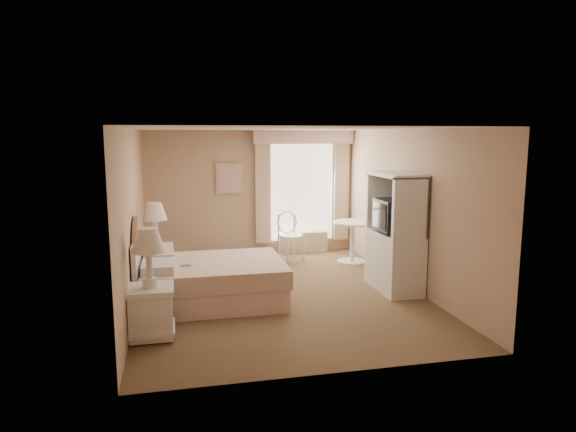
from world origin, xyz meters
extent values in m
cube|color=brown|center=(0.00, 0.00, 0.00)|extent=(4.20, 5.50, 0.01)
cube|color=silver|center=(0.00, 0.00, 2.50)|extent=(4.20, 5.50, 0.01)
cube|color=tan|center=(0.00, 2.75, 1.25)|extent=(4.20, 0.01, 2.50)
cube|color=tan|center=(0.00, -2.75, 1.25)|extent=(4.20, 0.01, 2.50)
cube|color=tan|center=(-2.10, 0.00, 1.25)|extent=(0.01, 5.50, 2.50)
cube|color=tan|center=(2.10, 0.00, 1.25)|extent=(0.01, 5.50, 2.50)
cube|color=white|center=(1.05, 2.72, 1.25)|extent=(1.30, 0.02, 2.00)
cube|color=beige|center=(0.22, 2.67, 1.25)|extent=(0.30, 0.08, 2.05)
cube|color=beige|center=(1.88, 2.67, 1.25)|extent=(0.30, 0.08, 2.05)
cube|color=#DC968F|center=(1.05, 2.63, 2.37)|extent=(2.05, 0.20, 0.28)
cube|color=beige|center=(1.05, 2.63, 0.21)|extent=(1.00, 0.22, 0.42)
cube|color=tan|center=(-0.45, 2.72, 1.55)|extent=(0.52, 0.03, 0.62)
cube|color=beige|center=(-0.45, 2.70, 1.55)|extent=(0.42, 0.02, 0.52)
cube|color=#DC968F|center=(-1.00, -0.18, 0.17)|extent=(1.95, 1.49, 0.33)
cube|color=beige|center=(-1.00, -0.18, 0.47)|extent=(2.01, 1.54, 0.26)
cube|color=beige|center=(-1.77, -0.54, 0.65)|extent=(0.42, 0.58, 0.13)
cube|color=beige|center=(-1.77, 0.17, 0.65)|extent=(0.42, 0.58, 0.13)
cube|color=green|center=(-1.40, -0.32, 0.60)|extent=(0.14, 0.10, 0.01)
cube|color=silver|center=(-2.05, -0.18, 0.51)|extent=(0.06, 1.58, 1.02)
cylinder|color=#9A7F52|center=(-2.05, -0.18, 0.60)|extent=(0.05, 1.40, 1.40)
cube|color=white|center=(-1.84, -1.37, 0.29)|extent=(0.50, 0.50, 0.54)
cube|color=white|center=(-1.84, -1.37, 0.60)|extent=(0.54, 0.54, 0.07)
cube|color=white|center=(-1.84, -1.37, 0.11)|extent=(0.54, 0.54, 0.05)
cylinder|color=silver|center=(-1.84, -1.37, 0.68)|extent=(0.17, 0.17, 0.11)
cylinder|color=silver|center=(-1.84, -1.37, 0.90)|extent=(0.08, 0.08, 0.43)
cone|color=silver|center=(-1.84, -1.37, 1.19)|extent=(0.39, 0.39, 0.28)
cube|color=white|center=(-1.84, 0.93, 0.29)|extent=(0.50, 0.50, 0.55)
cube|color=white|center=(-1.84, 0.93, 0.60)|extent=(0.55, 0.55, 0.07)
cube|color=white|center=(-1.84, 0.93, 0.11)|extent=(0.55, 0.55, 0.05)
cylinder|color=silver|center=(-1.84, 0.93, 0.69)|extent=(0.17, 0.17, 0.11)
cylinder|color=silver|center=(-1.84, 0.93, 0.91)|extent=(0.08, 0.08, 0.44)
cone|color=silver|center=(-1.84, 0.93, 1.20)|extent=(0.39, 0.39, 0.28)
cylinder|color=silver|center=(1.75, 1.58, 0.02)|extent=(0.55, 0.55, 0.03)
cylinder|color=silver|center=(1.75, 1.58, 0.39)|extent=(0.09, 0.09, 0.74)
cylinder|color=white|center=(1.75, 1.58, 0.77)|extent=(0.74, 0.74, 0.04)
cylinder|color=silver|center=(0.54, 1.80, 0.23)|extent=(0.03, 0.03, 0.47)
cylinder|color=silver|center=(0.88, 1.91, 0.23)|extent=(0.03, 0.03, 0.47)
cylinder|color=silver|center=(0.43, 2.13, 0.23)|extent=(0.03, 0.03, 0.47)
cylinder|color=silver|center=(0.77, 2.24, 0.23)|extent=(0.03, 0.03, 0.47)
cylinder|color=white|center=(0.66, 2.02, 0.48)|extent=(0.58, 0.58, 0.04)
torus|color=silver|center=(0.61, 2.16, 0.73)|extent=(0.46, 0.25, 0.45)
cylinder|color=silver|center=(0.43, 2.13, 0.67)|extent=(0.03, 0.03, 0.41)
cylinder|color=silver|center=(0.77, 2.24, 0.67)|extent=(0.03, 0.03, 0.41)
cube|color=white|center=(1.81, -0.19, 0.45)|extent=(0.55, 1.11, 0.91)
cube|color=white|center=(1.81, -0.71, 1.36)|extent=(0.55, 0.08, 0.91)
cube|color=white|center=(1.81, 0.32, 1.36)|extent=(0.55, 0.08, 0.91)
cube|color=white|center=(1.81, -0.19, 1.81)|extent=(0.55, 1.11, 0.06)
cube|color=white|center=(2.06, -0.19, 1.36)|extent=(0.04, 1.11, 0.91)
cube|color=black|center=(1.78, -0.19, 1.19)|extent=(0.48, 0.60, 0.48)
cube|color=black|center=(1.54, -0.19, 1.19)|extent=(0.02, 0.50, 0.40)
camera|label=1|loc=(-1.52, -7.46, 2.42)|focal=32.00mm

